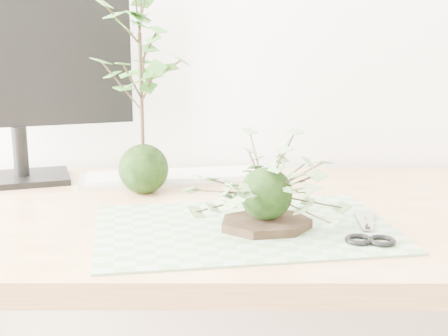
{
  "coord_description": "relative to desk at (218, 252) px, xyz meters",
  "views": [
    {
      "loc": [
        0.0,
        0.1,
        1.08
      ],
      "look_at": [
        0.0,
        1.14,
        0.84
      ],
      "focal_mm": 50.0,
      "sensor_mm": 36.0,
      "label": 1
    }
  ],
  "objects": [
    {
      "name": "desk",
      "position": [
        0.0,
        0.0,
        0.0
      ],
      "size": [
        1.6,
        0.7,
        0.74
      ],
      "color": "#DDAD75",
      "rests_on": "ground_plane"
    },
    {
      "name": "cutting_mat",
      "position": [
        0.05,
        -0.12,
        0.09
      ],
      "size": [
        0.55,
        0.41,
        0.0
      ],
      "primitive_type": "cube",
      "rotation": [
        0.0,
        0.0,
        0.16
      ],
      "color": "#5E8A57",
      "rests_on": "desk"
    },
    {
      "name": "stone_dish",
      "position": [
        0.08,
        -0.13,
        0.1
      ],
      "size": [
        0.19,
        0.19,
        0.01
      ],
      "primitive_type": "cylinder",
      "rotation": [
        0.0,
        0.0,
        0.18
      ],
      "color": "black",
      "rests_on": "cutting_mat"
    },
    {
      "name": "ivy_kokedama",
      "position": [
        0.08,
        -0.13,
        0.19
      ],
      "size": [
        0.25,
        0.25,
        0.18
      ],
      "rotation": [
        0.0,
        0.0,
        -0.0
      ],
      "color": "black",
      "rests_on": "stone_dish"
    },
    {
      "name": "maple_kokedama",
      "position": [
        -0.15,
        0.11,
        0.39
      ],
      "size": [
        0.23,
        0.23,
        0.43
      ],
      "rotation": [
        0.0,
        0.0,
        0.03
      ],
      "color": "black",
      "rests_on": "desk"
    },
    {
      "name": "keyboard",
      "position": [
        -0.09,
        0.22,
        0.1
      ],
      "size": [
        0.46,
        0.2,
        0.02
      ],
      "rotation": [
        0.0,
        0.0,
        0.17
      ],
      "color": "silver",
      "rests_on": "desk"
    },
    {
      "name": "monitor",
      "position": [
        -0.44,
        0.22,
        0.34
      ],
      "size": [
        0.49,
        0.2,
        0.44
      ],
      "rotation": [
        0.0,
        0.0,
        0.31
      ],
      "color": "black",
      "rests_on": "desk"
    },
    {
      "name": "scissors",
      "position": [
        0.25,
        -0.18,
        0.1
      ],
      "size": [
        0.09,
        0.18,
        0.01
      ],
      "rotation": [
        0.0,
        0.0,
        -0.15
      ],
      "color": "gray",
      "rests_on": "cutting_mat"
    }
  ]
}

